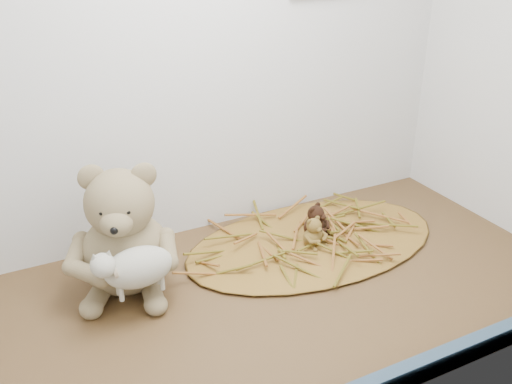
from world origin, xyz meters
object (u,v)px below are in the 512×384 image
mini_teddy_tan (313,230)px  main_teddy (123,229)px  toy_lamb (139,267)px  mini_teddy_brown (315,219)px

mini_teddy_tan → main_teddy: bearing=161.2°
toy_lamb → mini_teddy_brown: bearing=11.4°
main_teddy → toy_lamb: size_ratio=1.60×
toy_lamb → mini_teddy_tan: toy_lamb is taller
main_teddy → toy_lamb: 9.48cm
main_teddy → mini_teddy_tan: 39.47cm
toy_lamb → mini_teddy_tan: (38.40, 4.92, -5.14)cm
main_teddy → mini_teddy_brown: main_teddy is taller
main_teddy → mini_teddy_tan: bearing=15.5°
toy_lamb → mini_teddy_tan: 39.06cm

